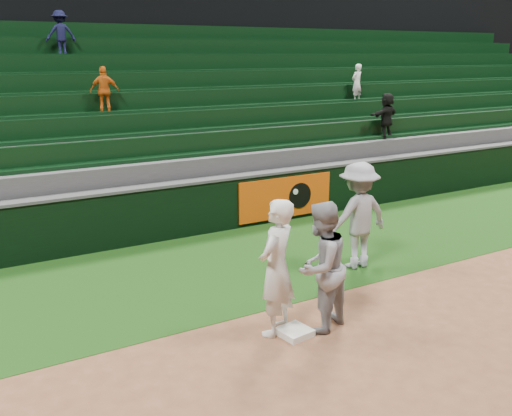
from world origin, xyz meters
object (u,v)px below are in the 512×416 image
(first_base, at_px, (295,332))
(first_baseman, at_px, (276,268))
(baserunner, at_px, (320,267))
(base_coach, at_px, (358,216))

(first_base, bearing_deg, first_baseman, 128.96)
(first_base, bearing_deg, baserunner, 0.30)
(first_base, bearing_deg, base_coach, 33.65)
(baserunner, bearing_deg, base_coach, -162.90)
(first_base, relative_size, first_baseman, 0.21)
(baserunner, height_order, base_coach, base_coach)
(first_base, height_order, base_coach, base_coach)
(first_baseman, height_order, baserunner, first_baseman)
(first_baseman, bearing_deg, baserunner, 129.03)
(first_base, relative_size, base_coach, 0.21)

